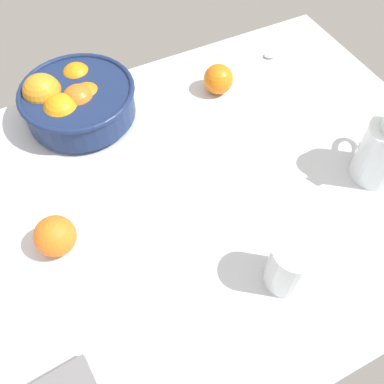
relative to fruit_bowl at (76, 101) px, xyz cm
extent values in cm
cube|color=silver|center=(16.59, -31.73, -6.75)|extent=(114.63, 86.41, 3.00)
cylinder|color=navy|center=(0.67, -0.30, -4.65)|extent=(23.15, 23.15, 1.20)
cylinder|color=navy|center=(0.67, -0.30, -0.56)|extent=(25.17, 25.17, 6.98)
torus|color=navy|center=(0.67, -0.30, 2.93)|extent=(26.37, 26.37, 1.20)
sphere|color=orange|center=(2.77, -0.89, 0.34)|extent=(7.36, 7.36, 7.36)
sphere|color=orange|center=(2.69, 6.56, 0.64)|extent=(7.53, 7.53, 7.53)
sphere|color=orange|center=(-6.18, 3.12, 2.31)|extent=(8.78, 8.78, 8.78)
sphere|color=orange|center=(-3.81, -3.29, 0.87)|extent=(8.44, 8.44, 8.44)
sphere|color=orange|center=(0.58, -1.86, 1.26)|extent=(7.60, 7.60, 7.60)
cylinder|color=white|center=(51.49, -44.47, 1.36)|extent=(10.27, 10.27, 13.23)
cylinder|color=#F5A736|center=(51.49, -44.47, -0.60)|extent=(9.45, 9.45, 9.31)
cylinder|color=white|center=(20.65, -56.51, 0.23)|extent=(7.95, 7.95, 10.97)
cylinder|color=yellow|center=(20.65, -56.51, -0.93)|extent=(7.00, 7.00, 8.65)
sphere|color=orange|center=(-14.16, -31.62, -1.35)|extent=(7.81, 7.81, 7.81)
sphere|color=orange|center=(33.95, -6.42, -1.58)|extent=(7.35, 7.35, 7.35)
ellipsoid|color=silver|center=(52.91, -0.83, -4.75)|extent=(3.89, 3.55, 1.00)
cylinder|color=silver|center=(46.31, 3.05, -4.90)|extent=(10.81, 6.74, 0.70)
camera|label=1|loc=(-8.36, -76.78, 66.32)|focal=39.08mm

